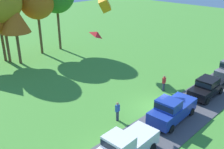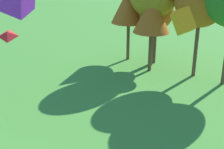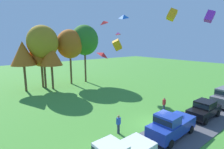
{
  "view_description": "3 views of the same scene",
  "coord_description": "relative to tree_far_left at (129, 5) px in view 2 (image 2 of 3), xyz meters",
  "views": [
    {
      "loc": [
        -17.65,
        -11.48,
        12.16
      ],
      "look_at": [
        -0.97,
        4.87,
        2.16
      ],
      "focal_mm": 42.0,
      "sensor_mm": 36.0,
      "label": 1
    },
    {
      "loc": [
        13.33,
        -6.51,
        11.64
      ],
      "look_at": [
        2.68,
        6.49,
        4.99
      ],
      "focal_mm": 50.0,
      "sensor_mm": 36.0,
      "label": 2
    },
    {
      "loc": [
        -13.42,
        -9.53,
        8.01
      ],
      "look_at": [
        -0.78,
        6.19,
        4.23
      ],
      "focal_mm": 28.0,
      "sensor_mm": 36.0,
      "label": 3
    }
  ],
  "objects": [
    {
      "name": "kite_box_topmost",
      "position": [
        11.43,
        -9.76,
        1.38
      ],
      "size": [
        1.99,
        1.57,
        1.97
      ],
      "primitive_type": "cube",
      "rotation": [
        0.45,
        0.3,
        4.0
      ],
      "color": "orange"
    },
    {
      "name": "tree_lone_near",
      "position": [
        3.01,
        0.84,
        -0.45
      ],
      "size": [
        3.69,
        3.69,
        7.78
      ],
      "color": "brown",
      "rests_on": "ground"
    },
    {
      "name": "tree_left_of_center",
      "position": [
        3.94,
        -1.51,
        -0.27
      ],
      "size": [
        3.69,
        3.69,
        7.79
      ],
      "color": "brown",
      "rests_on": "ground"
    },
    {
      "name": "tree_far_left",
      "position": [
        0.0,
        0.0,
        0.0
      ],
      "size": [
        3.85,
        3.85,
        8.13
      ],
      "color": "brown",
      "rests_on": "ground"
    },
    {
      "name": "kite_diamond_high_left",
      "position": [
        3.39,
        -17.22,
        0.67
      ],
      "size": [
        1.32,
        1.32,
        0.72
      ],
      "primitive_type": "pyramid",
      "rotation": [
        -0.49,
        0.0,
        3.98
      ],
      "color": "red"
    }
  ]
}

